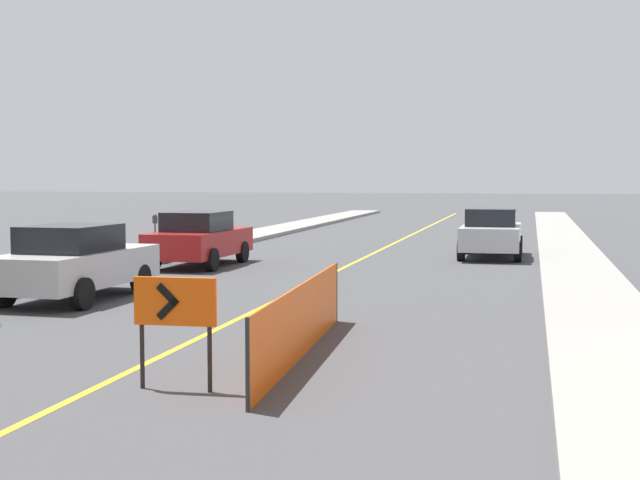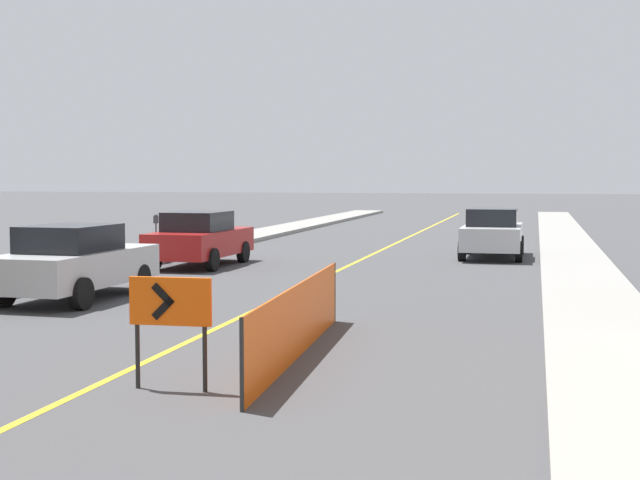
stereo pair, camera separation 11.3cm
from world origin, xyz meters
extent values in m
cube|color=gold|center=(0.00, 36.95, 0.00)|extent=(0.12, 73.90, 0.01)
cube|color=gray|center=(-6.44, 36.95, 0.08)|extent=(1.99, 73.90, 0.16)
cube|color=gray|center=(6.44, 36.95, 0.08)|extent=(1.99, 73.90, 0.16)
cube|color=#EF560C|center=(1.00, 20.43, 1.09)|extent=(1.03, 0.10, 0.59)
cube|color=black|center=(0.93, 20.39, 1.17)|extent=(0.29, 0.03, 0.29)
cube|color=black|center=(0.93, 20.39, 1.01)|extent=(0.29, 0.03, 0.29)
cylinder|color=black|center=(0.57, 20.43, 0.40)|extent=(0.06, 0.06, 0.80)
cylinder|color=black|center=(1.44, 20.43, 0.40)|extent=(0.06, 0.06, 0.80)
cube|color=#EF560C|center=(1.98, 22.80, 0.53)|extent=(0.40, 6.25, 1.06)
cylinder|color=#262626|center=(2.16, 19.68, 0.53)|extent=(0.05, 0.05, 1.06)
cylinder|color=#262626|center=(1.80, 25.93, 0.53)|extent=(0.05, 0.05, 1.06)
cube|color=#B7B7BC|center=(-4.15, 27.43, 0.68)|extent=(1.94, 4.36, 0.72)
cube|color=black|center=(-4.15, 27.22, 1.31)|extent=(1.59, 1.98, 0.55)
cylinder|color=black|center=(-5.00, 28.77, 0.32)|extent=(0.24, 0.65, 0.64)
cylinder|color=black|center=(-3.29, 28.77, 0.32)|extent=(0.24, 0.65, 0.64)
cylinder|color=black|center=(-5.00, 26.10, 0.32)|extent=(0.24, 0.65, 0.64)
cylinder|color=black|center=(-3.29, 26.10, 0.32)|extent=(0.24, 0.65, 0.64)
cube|color=maroon|center=(-4.18, 34.72, 0.68)|extent=(1.87, 4.33, 0.72)
cube|color=black|center=(-4.18, 34.50, 1.31)|extent=(1.56, 1.96, 0.55)
cylinder|color=black|center=(-5.03, 36.05, 0.32)|extent=(0.23, 0.64, 0.64)
cylinder|color=black|center=(-3.32, 36.05, 0.32)|extent=(0.23, 0.64, 0.64)
cylinder|color=black|center=(-5.03, 33.39, 0.32)|extent=(0.23, 0.64, 0.64)
cylinder|color=black|center=(-3.32, 33.39, 0.32)|extent=(0.23, 0.64, 0.64)
cube|color=#B7B7BC|center=(3.95, 39.39, 0.68)|extent=(1.80, 4.30, 0.72)
cube|color=black|center=(3.95, 39.18, 1.31)|extent=(1.53, 1.94, 0.55)
cylinder|color=black|center=(3.09, 40.72, 0.32)|extent=(0.22, 0.64, 0.64)
cylinder|color=black|center=(4.80, 40.72, 0.32)|extent=(0.22, 0.64, 0.64)
cylinder|color=black|center=(3.09, 38.06, 0.32)|extent=(0.22, 0.64, 0.64)
cylinder|color=black|center=(4.80, 38.06, 0.32)|extent=(0.22, 0.64, 0.64)
cylinder|color=#4C4C51|center=(-5.79, 28.31, 0.67)|extent=(0.05, 0.05, 1.02)
cube|color=#33383D|center=(-5.79, 28.31, 1.29)|extent=(0.12, 0.10, 0.22)
sphere|color=#33383D|center=(-5.79, 28.31, 1.40)|extent=(0.11, 0.11, 0.11)
cylinder|color=#4C4C51|center=(-5.79, 35.22, 0.68)|extent=(0.05, 0.05, 1.04)
cube|color=#33383D|center=(-5.79, 35.22, 1.31)|extent=(0.12, 0.10, 0.22)
sphere|color=#33383D|center=(-5.79, 35.22, 1.42)|extent=(0.11, 0.11, 0.11)
camera|label=1|loc=(5.18, 10.45, 2.60)|focal=50.00mm
camera|label=2|loc=(5.29, 10.48, 2.60)|focal=50.00mm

